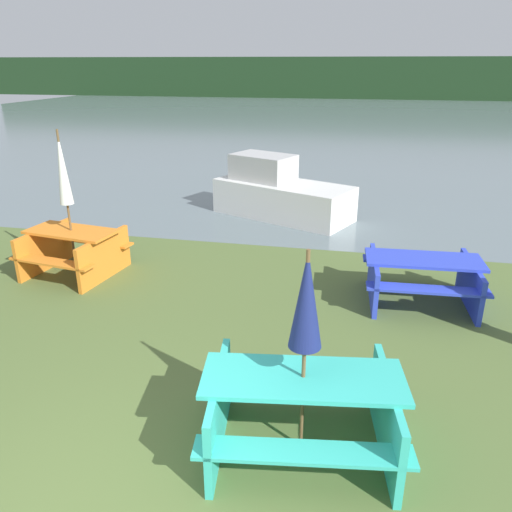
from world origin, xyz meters
name	(u,v)px	position (x,y,z in m)	size (l,w,h in m)	color
water	(336,119)	(0.00, 31.89, 0.00)	(60.00, 50.00, 0.00)	slate
far_treeline	(349,78)	(0.00, 51.89, 2.00)	(80.00, 1.60, 4.00)	#193319
picnic_table_teal	(302,405)	(1.45, 1.43, 0.48)	(2.02, 1.63, 0.80)	#33B7A8
picnic_table_orange	(74,248)	(-2.93, 4.84, 0.47)	(1.70, 1.59, 0.79)	orange
picnic_table_blue	(422,275)	(2.85, 4.90, 0.45)	(1.77, 1.46, 0.72)	blue
umbrella_white	(62,169)	(-2.93, 4.84, 1.83)	(0.22, 0.22, 2.47)	brown
umbrella_navy	(306,301)	(1.45, 1.43, 1.56)	(0.30, 0.30, 2.03)	brown
boat	(279,194)	(-0.03, 9.06, 0.54)	(3.50, 2.53, 1.42)	silver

